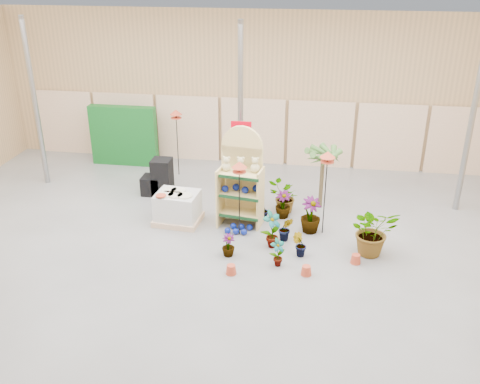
# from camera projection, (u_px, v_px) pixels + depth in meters

# --- Properties ---
(room) EXTENTS (15.20, 12.10, 4.70)m
(room) POSITION_uv_depth(u_px,v_px,m) (221.00, 149.00, 11.03)
(room) COLOR slate
(room) RESTS_ON ground
(display_shelf) EXTENTS (1.08, 0.77, 2.36)m
(display_shelf) POSITION_uv_depth(u_px,v_px,m) (241.00, 180.00, 12.43)
(display_shelf) COLOR tan
(display_shelf) RESTS_ON ground
(teddy_bears) EXTENTS (0.87, 0.22, 0.36)m
(teddy_bears) POSITION_uv_depth(u_px,v_px,m) (242.00, 166.00, 12.15)
(teddy_bears) COLOR #D0C187
(teddy_bears) RESTS_ON display_shelf
(gazing_balls_shelf) EXTENTS (0.87, 0.30, 0.16)m
(gazing_balls_shelf) POSITION_uv_depth(u_px,v_px,m) (241.00, 189.00, 12.37)
(gazing_balls_shelf) COLOR navy
(gazing_balls_shelf) RESTS_ON display_shelf
(gazing_balls_floor) EXTENTS (0.63, 0.39, 0.15)m
(gazing_balls_floor) POSITION_uv_depth(u_px,v_px,m) (239.00, 229.00, 12.37)
(gazing_balls_floor) COLOR navy
(gazing_balls_floor) RESTS_ON ground
(pallet_stack) EXTENTS (1.13, 0.97, 0.79)m
(pallet_stack) POSITION_uv_depth(u_px,v_px,m) (178.00, 208.00, 12.70)
(pallet_stack) COLOR #CEA888
(pallet_stack) RESTS_ON ground
(charcoal_planters) EXTENTS (0.80, 0.50, 1.00)m
(charcoal_planters) POSITION_uv_depth(u_px,v_px,m) (159.00, 180.00, 14.14)
(charcoal_planters) COLOR black
(charcoal_planters) RESTS_ON ground
(trellis_stock) EXTENTS (2.00, 0.30, 1.80)m
(trellis_stock) POSITION_uv_depth(u_px,v_px,m) (124.00, 136.00, 15.97)
(trellis_stock) COLOR #0F561A
(trellis_stock) RESTS_ON ground
(offer_sign) EXTENTS (0.50, 0.08, 2.20)m
(offer_sign) POSITION_uv_depth(u_px,v_px,m) (241.00, 146.00, 13.14)
(offer_sign) COLOR gray
(offer_sign) RESTS_ON ground
(bird_table_front) EXTENTS (0.34, 0.34, 1.78)m
(bird_table_front) POSITION_uv_depth(u_px,v_px,m) (239.00, 167.00, 11.63)
(bird_table_front) COLOR black
(bird_table_front) RESTS_ON ground
(bird_table_right) EXTENTS (0.34, 0.34, 2.00)m
(bird_table_right) POSITION_uv_depth(u_px,v_px,m) (328.00, 158.00, 11.58)
(bird_table_right) COLOR black
(bird_table_right) RESTS_ON ground
(bird_table_back) EXTENTS (0.34, 0.34, 1.94)m
(bird_table_back) POSITION_uv_depth(u_px,v_px,m) (176.00, 114.00, 14.82)
(bird_table_back) COLOR black
(bird_table_back) RESTS_ON ground
(palm) EXTENTS (0.70, 0.70, 1.67)m
(palm) POSITION_uv_depth(u_px,v_px,m) (323.00, 154.00, 13.06)
(palm) COLOR brown
(palm) RESTS_ON ground
(potted_plant_0) EXTENTS (0.54, 0.54, 0.87)m
(potted_plant_0) POSITION_uv_depth(u_px,v_px,m) (272.00, 230.00, 11.58)
(potted_plant_0) COLOR #457231
(potted_plant_0) RESTS_ON ground
(potted_plant_1) EXTENTS (0.34, 0.29, 0.59)m
(potted_plant_1) POSITION_uv_depth(u_px,v_px,m) (286.00, 229.00, 11.92)
(potted_plant_1) COLOR #457231
(potted_plant_1) RESTS_ON ground
(potted_plant_3) EXTENTS (0.65, 0.65, 0.84)m
(potted_plant_3) POSITION_uv_depth(u_px,v_px,m) (311.00, 215.00, 12.24)
(potted_plant_3) COLOR #457231
(potted_plant_3) RESTS_ON ground
(potted_plant_5) EXTENTS (0.36, 0.35, 0.51)m
(potted_plant_5) POSITION_uv_depth(u_px,v_px,m) (263.00, 210.00, 12.85)
(potted_plant_5) COLOR #457231
(potted_plant_5) RESTS_ON ground
(potted_plant_6) EXTENTS (0.97, 0.96, 0.81)m
(potted_plant_6) POSITION_uv_depth(u_px,v_px,m) (284.00, 197.00, 13.16)
(potted_plant_6) COLOR #457231
(potted_plant_6) RESTS_ON ground
(potted_plant_7) EXTENTS (0.36, 0.36, 0.49)m
(potted_plant_7) POSITION_uv_depth(u_px,v_px,m) (228.00, 245.00, 11.34)
(potted_plant_7) COLOR #457231
(potted_plant_7) RESTS_ON ground
(potted_plant_8) EXTENTS (0.39, 0.36, 0.61)m
(potted_plant_8) POSITION_uv_depth(u_px,v_px,m) (278.00, 253.00, 10.95)
(potted_plant_8) COLOR #457231
(potted_plant_8) RESTS_ON ground
(potted_plant_9) EXTENTS (0.30, 0.24, 0.53)m
(potted_plant_9) POSITION_uv_depth(u_px,v_px,m) (299.00, 245.00, 11.32)
(potted_plant_9) COLOR #457231
(potted_plant_9) RESTS_ON ground
(potted_plant_10) EXTENTS (1.18, 1.08, 1.10)m
(potted_plant_10) POSITION_uv_depth(u_px,v_px,m) (373.00, 231.00, 11.30)
(potted_plant_10) COLOR #457231
(potted_plant_10) RESTS_ON ground
(potted_plant_11) EXTENTS (0.44, 0.44, 0.68)m
(potted_plant_11) POSITION_uv_depth(u_px,v_px,m) (283.00, 204.00, 12.95)
(potted_plant_11) COLOR #457231
(potted_plant_11) RESTS_ON ground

